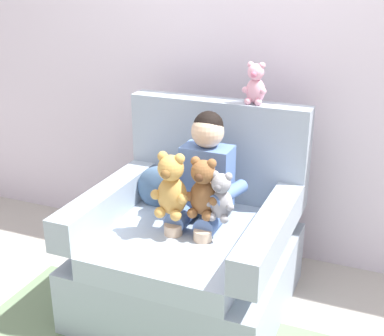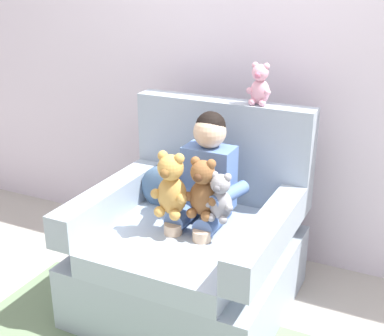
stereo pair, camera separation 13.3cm
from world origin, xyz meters
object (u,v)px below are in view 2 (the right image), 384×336
(plush_brown, at_px, (203,189))
(plush_pink_on_backrest, at_px, (260,85))
(plush_grey, at_px, (220,198))
(armchair, at_px, (193,248))
(plush_honey, at_px, (171,186))
(seated_child, at_px, (204,184))
(throw_pillow, at_px, (164,187))

(plush_brown, xyz_separation_m, plush_pink_on_backrest, (0.10, 0.48, 0.43))
(plush_grey, relative_size, plush_brown, 0.81)
(plush_grey, height_order, plush_brown, plush_brown)
(armchair, relative_size, plush_honey, 3.18)
(seated_child, height_order, throw_pillow, seated_child)
(plush_brown, bearing_deg, plush_honey, -158.19)
(armchair, xyz_separation_m, throw_pillow, (-0.25, 0.14, 0.25))
(armchair, relative_size, plush_grey, 4.22)
(throw_pillow, bearing_deg, seated_child, -18.92)
(plush_brown, relative_size, throw_pillow, 1.17)
(armchair, bearing_deg, throw_pillow, 150.69)
(plush_pink_on_backrest, xyz_separation_m, throw_pillow, (-0.46, -0.24, -0.58))
(armchair, height_order, plush_grey, armchair)
(seated_child, distance_m, plush_pink_on_backrest, 0.60)
(plush_honey, bearing_deg, seated_child, 49.03)
(plush_brown, height_order, plush_pink_on_backrest, plush_pink_on_backrest)
(armchair, distance_m, throw_pillow, 0.38)
(armchair, xyz_separation_m, plush_brown, (0.10, -0.10, 0.40))
(plush_grey, relative_size, throw_pillow, 0.95)
(armchair, height_order, plush_pink_on_backrest, plush_pink_on_backrest)
(plush_grey, height_order, plush_pink_on_backrest, plush_pink_on_backrest)
(plush_brown, xyz_separation_m, plush_honey, (-0.15, -0.05, 0.01))
(seated_child, xyz_separation_m, plush_brown, (0.06, -0.15, 0.04))
(plush_honey, bearing_deg, plush_brown, 2.34)
(plush_pink_on_backrest, bearing_deg, throw_pillow, -139.29)
(plush_grey, relative_size, plush_honey, 0.75)
(seated_child, height_order, plush_honey, seated_child)
(plush_brown, xyz_separation_m, throw_pillow, (-0.36, 0.25, -0.15))
(plush_brown, distance_m, plush_pink_on_backrest, 0.65)
(plush_brown, bearing_deg, plush_pink_on_backrest, 79.37)
(plush_grey, height_order, plush_honey, plush_honey)
(armchair, xyz_separation_m, plush_pink_on_backrest, (0.20, 0.38, 0.83))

